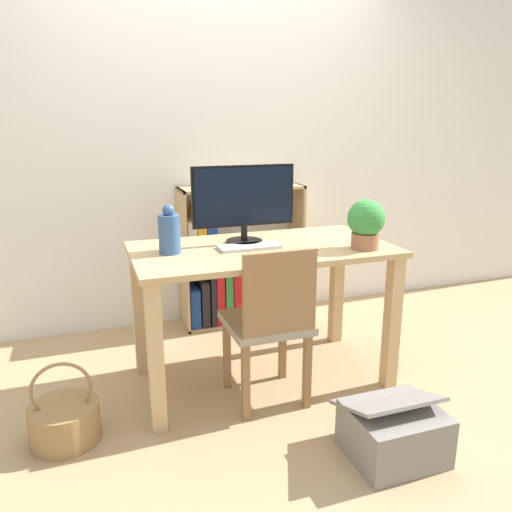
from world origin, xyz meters
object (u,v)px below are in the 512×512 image
at_px(bookshelf, 221,269).
at_px(storage_box, 393,431).
at_px(keyboard, 249,247).
at_px(basket, 65,421).
at_px(vase, 169,232).
at_px(monitor, 244,200).
at_px(chair, 270,320).
at_px(potted_plant, 366,223).

height_order(bookshelf, storage_box, bookshelf).
bearing_deg(storage_box, keyboard, 114.62).
bearing_deg(basket, storage_box, -23.54).
bearing_deg(vase, storage_box, -47.76).
bearing_deg(bookshelf, monitor, -95.12).
height_order(monitor, keyboard, monitor).
bearing_deg(storage_box, chair, 121.87).
relative_size(vase, basket, 0.64).
distance_m(potted_plant, chair, 0.70).
height_order(keyboard, storage_box, keyboard).
distance_m(bookshelf, storage_box, 1.74).
bearing_deg(storage_box, vase, 132.24).
bearing_deg(basket, potted_plant, 1.21).
relative_size(chair, bookshelf, 0.86).
height_order(keyboard, potted_plant, potted_plant).
bearing_deg(monitor, chair, -88.49).
distance_m(vase, storage_box, 1.39).
bearing_deg(chair, keyboard, 103.60).
bearing_deg(keyboard, potted_plant, -19.96).
bearing_deg(potted_plant, monitor, 149.12).
height_order(basket, storage_box, basket).
bearing_deg(keyboard, basket, -166.14).
height_order(vase, bookshelf, vase).
relative_size(bookshelf, basket, 2.52).
relative_size(monitor, keyboard, 1.76).
xyz_separation_m(monitor, chair, (0.01, -0.38, -0.54)).
bearing_deg(bookshelf, basket, -133.53).
relative_size(monitor, storage_box, 1.43).
distance_m(monitor, vase, 0.45).
height_order(potted_plant, basket, potted_plant).
distance_m(chair, bookshelf, 1.12).
bearing_deg(keyboard, vase, 174.39).
bearing_deg(chair, basket, -172.61).
xyz_separation_m(bookshelf, basket, (-1.05, -1.10, -0.31)).
distance_m(potted_plant, bookshelf, 1.28).
height_order(keyboard, chair, chair).
height_order(potted_plant, storage_box, potted_plant).
bearing_deg(monitor, storage_box, -69.01).
height_order(keyboard, vase, vase).
height_order(monitor, chair, monitor).
distance_m(keyboard, basket, 1.20).
height_order(potted_plant, chair, potted_plant).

